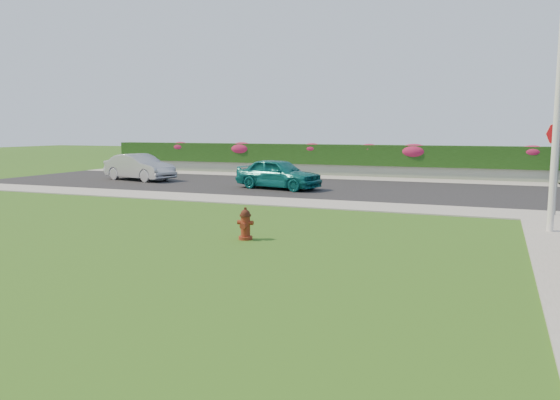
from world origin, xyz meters
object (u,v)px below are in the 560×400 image
at_px(sedan_silver, 139,167).
at_px(stop_sign, 559,145).
at_px(fire_hydrant, 245,224).
at_px(utility_pole, 557,117).
at_px(sedan_teal, 278,174).

xyz_separation_m(sedan_silver, stop_sign, (17.97, -4.65, 1.40)).
height_order(fire_hydrant, utility_pole, utility_pole).
relative_size(sedan_teal, stop_sign, 1.35).
xyz_separation_m(sedan_teal, sedan_silver, (-7.81, 1.10, 0.00)).
relative_size(utility_pole, stop_sign, 2.03).
xyz_separation_m(fire_hydrant, utility_pole, (6.62, 3.53, 2.46)).
xyz_separation_m(fire_hydrant, sedan_silver, (-11.00, 11.11, 0.33)).
height_order(fire_hydrant, sedan_silver, sedan_silver).
distance_m(utility_pole, stop_sign, 3.04).
bearing_deg(stop_sign, sedan_silver, -170.51).
height_order(sedan_silver, stop_sign, stop_sign).
height_order(sedan_teal, stop_sign, stop_sign).
distance_m(sedan_teal, utility_pole, 11.95).
height_order(sedan_silver, utility_pole, utility_pole).
xyz_separation_m(fire_hydrant, stop_sign, (6.98, 6.46, 1.73)).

